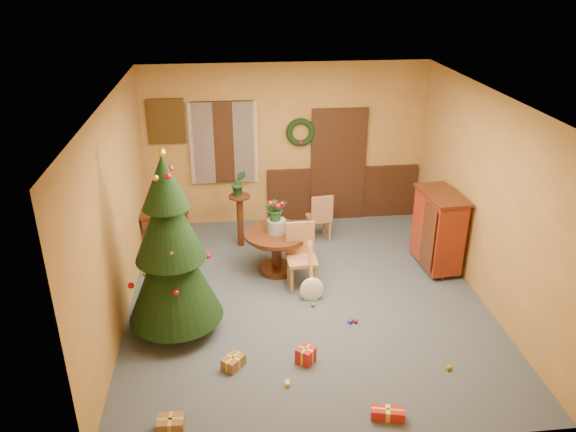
{
  "coord_description": "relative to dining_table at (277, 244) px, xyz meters",
  "views": [
    {
      "loc": [
        -1.01,
        -6.81,
        4.46
      ],
      "look_at": [
        -0.22,
        0.4,
        1.14
      ],
      "focal_mm": 35.0,
      "sensor_mm": 36.0,
      "label": 1
    }
  ],
  "objects": [
    {
      "name": "christmas_tree",
      "position": [
        -1.43,
        -1.37,
        0.71
      ],
      "size": [
        1.21,
        1.21,
        2.5
      ],
      "color": "#382111",
      "rests_on": "floor"
    },
    {
      "name": "toy_c",
      "position": [
        -0.11,
        -2.6,
        -0.45
      ],
      "size": [
        0.06,
        0.08,
        0.05
      ],
      "primitive_type": "cube",
      "rotation": [
        0.0,
        0.0,
        1.47
      ],
      "color": "gold",
      "rests_on": "floor"
    },
    {
      "name": "toy_e",
      "position": [
        1.83,
        -2.53,
        -0.45
      ],
      "size": [
        0.09,
        0.08,
        0.05
      ],
      "primitive_type": "cube",
      "rotation": [
        0.0,
        0.0,
        0.52
      ],
      "color": "gold",
      "rests_on": "floor"
    },
    {
      "name": "writing_desk",
      "position": [
        -1.8,
        0.96,
        0.06
      ],
      "size": [
        0.87,
        0.58,
        0.71
      ],
      "color": "black",
      "rests_on": "floor"
    },
    {
      "name": "toy_b",
      "position": [
        0.42,
        -1.04,
        -0.45
      ],
      "size": [
        0.06,
        0.06,
        0.06
      ],
      "primitive_type": "sphere",
      "color": "green",
      "rests_on": "floor"
    },
    {
      "name": "gift_d",
      "position": [
        0.89,
        -3.22,
        -0.42
      ],
      "size": [
        0.37,
        0.22,
        0.13
      ],
      "color": "#AA1C16",
      "rests_on": "floor"
    },
    {
      "name": "gift_c",
      "position": [
        -0.72,
        -2.21,
        -0.41
      ],
      "size": [
        0.31,
        0.32,
        0.15
      ],
      "color": "brown",
      "rests_on": "floor"
    },
    {
      "name": "chair_near",
      "position": [
        0.32,
        -0.43,
        0.05
      ],
      "size": [
        0.43,
        0.43,
        0.98
      ],
      "color": "#996B3D",
      "rests_on": "floor"
    },
    {
      "name": "dining_table",
      "position": [
        0.0,
        0.0,
        0.0
      ],
      "size": [
        0.99,
        0.99,
        0.68
      ],
      "color": "black",
      "rests_on": "floor"
    },
    {
      "name": "urn",
      "position": [
        0.0,
        0.0,
        0.31
      ],
      "size": [
        0.29,
        0.29,
        0.21
      ],
      "primitive_type": "cylinder",
      "color": "slate",
      "rests_on": "dining_table"
    },
    {
      "name": "toy_a",
      "position": [
        0.86,
        -1.48,
        -0.45
      ],
      "size": [
        0.09,
        0.09,
        0.05
      ],
      "primitive_type": "cube",
      "rotation": [
        0.0,
        0.0,
        0.9
      ],
      "color": "#233F9B",
      "rests_on": "floor"
    },
    {
      "name": "sideboard",
      "position": [
        2.5,
        -0.12,
        0.2
      ],
      "size": [
        0.6,
        1.02,
        1.26
      ],
      "color": "#5C200A",
      "rests_on": "floor"
    },
    {
      "name": "plant_stand",
      "position": [
        -0.53,
        0.96,
        0.09
      ],
      "size": [
        0.35,
        0.35,
        0.92
      ],
      "color": "black",
      "rests_on": "floor"
    },
    {
      "name": "chair_far",
      "position": [
        0.84,
        0.98,
        -0.01
      ],
      "size": [
        0.43,
        0.43,
        0.87
      ],
      "color": "#996B3D",
      "rests_on": "floor"
    },
    {
      "name": "toy_d",
      "position": [
        0.93,
        -1.49,
        -0.45
      ],
      "size": [
        0.06,
        0.06,
        0.06
      ],
      "primitive_type": "sphere",
      "color": "red",
      "rests_on": "floor"
    },
    {
      "name": "centerpiece_plant",
      "position": [
        0.0,
        0.0,
        0.6
      ],
      "size": [
        0.34,
        0.29,
        0.37
      ],
      "primitive_type": "imported",
      "color": "#1E4C23",
      "rests_on": "urn"
    },
    {
      "name": "room_envelope",
      "position": [
        0.56,
        1.89,
        0.64
      ],
      "size": [
        5.5,
        5.5,
        5.5
      ],
      "color": "#3B4657",
      "rests_on": "ground"
    },
    {
      "name": "gift_a",
      "position": [
        -1.39,
        -3.13,
        -0.41
      ],
      "size": [
        0.28,
        0.21,
        0.15
      ],
      "color": "brown",
      "rests_on": "floor"
    },
    {
      "name": "stand_plant",
      "position": [
        -0.53,
        0.96,
        0.66
      ],
      "size": [
        0.26,
        0.21,
        0.45
      ],
      "primitive_type": "imported",
      "rotation": [
        0.0,
        0.0,
        0.06
      ],
      "color": "#19471E",
      "rests_on": "plant_stand"
    },
    {
      "name": "guitar",
      "position": [
        0.43,
        -0.85,
        -0.07
      ],
      "size": [
        0.35,
        0.53,
        0.79
      ],
      "primitive_type": null,
      "rotation": [
        -0.49,
        0.0,
        0.02
      ],
      "color": "white",
      "rests_on": "floor"
    },
    {
      "name": "gift_b",
      "position": [
        0.15,
        -2.21,
        -0.38
      ],
      "size": [
        0.27,
        0.27,
        0.2
      ],
      "color": "#AA1C16",
      "rests_on": "floor"
    }
  ]
}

